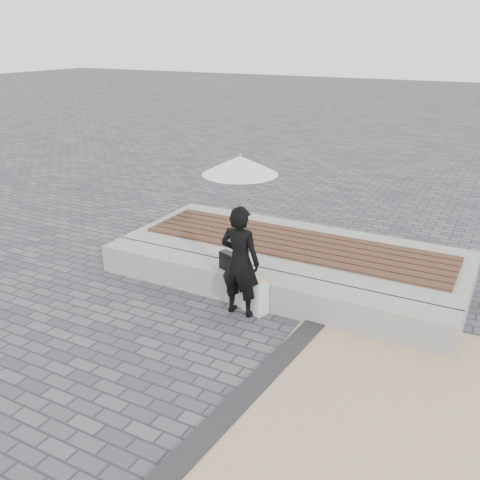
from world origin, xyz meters
name	(u,v)px	position (x,y,z in m)	size (l,w,h in m)	color
ground	(194,362)	(0.00, 0.00, 0.00)	(80.00, 80.00, 0.00)	#535359
edging_band	(232,409)	(0.75, -0.50, 0.02)	(0.25, 5.20, 0.04)	#2A2A2C
seating_ledge	(259,288)	(0.00, 1.60, 0.20)	(5.00, 0.45, 0.40)	#A3A49E
timber_platform	(295,257)	(0.00, 2.80, 0.20)	(5.00, 2.00, 0.40)	#A7A7A1
timber_decking	(295,243)	(0.00, 2.80, 0.42)	(4.60, 1.20, 0.04)	brown
woman	(240,261)	(-0.08, 1.21, 0.72)	(0.52, 0.34, 1.43)	black
parasol	(240,165)	(-0.08, 1.21, 1.93)	(0.89, 0.89, 1.14)	#AEAEB3
handbag	(231,262)	(-0.39, 1.53, 0.52)	(0.35, 0.12, 0.24)	black
canvas_tote	(252,294)	(0.02, 1.35, 0.23)	(0.43, 0.18, 0.45)	white
magazine	(250,280)	(0.02, 1.30, 0.46)	(0.26, 0.19, 0.01)	red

